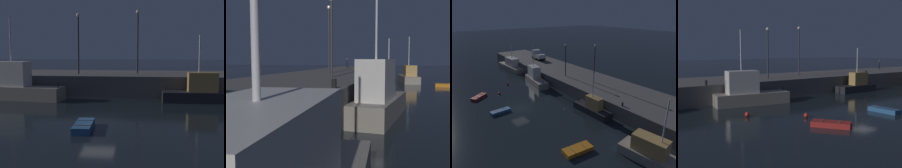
% 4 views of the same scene
% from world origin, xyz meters
% --- Properties ---
extents(ground_plane, '(320.00, 320.00, 0.00)m').
position_xyz_m(ground_plane, '(0.00, 0.00, 0.00)').
color(ground_plane, black).
extents(pier_quay, '(78.32, 10.51, 2.37)m').
position_xyz_m(pier_quay, '(0.00, 15.42, 1.18)').
color(pier_quay, '#5B5956').
rests_on(pier_quay, ground).
extents(fishing_boat_blue, '(7.06, 2.06, 6.57)m').
position_xyz_m(fishing_boat_blue, '(8.72, 8.77, 1.01)').
color(fishing_boat_blue, '#232328').
rests_on(fishing_boat_blue, ground).
extents(fishing_boat_orange, '(8.86, 3.52, 8.53)m').
position_xyz_m(fishing_boat_orange, '(-9.68, 8.56, 1.43)').
color(fishing_boat_orange, gray).
rests_on(fishing_boat_orange, ground).
extents(rowboat_white_mid, '(1.33, 3.27, 0.48)m').
position_xyz_m(rowboat_white_mid, '(-0.39, -3.13, 0.22)').
color(rowboat_white_mid, '#2D6099').
rests_on(rowboat_white_mid, ground).
extents(lamp_post_west, '(0.44, 0.44, 6.94)m').
position_xyz_m(lamp_post_west, '(-4.35, 13.08, 6.49)').
color(lamp_post_west, '#38383D').
rests_on(lamp_post_west, pier_quay).
extents(lamp_post_east, '(0.44, 0.44, 7.45)m').
position_xyz_m(lamp_post_east, '(2.37, 15.02, 6.75)').
color(lamp_post_east, '#38383D').
rests_on(lamp_post_east, pier_quay).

